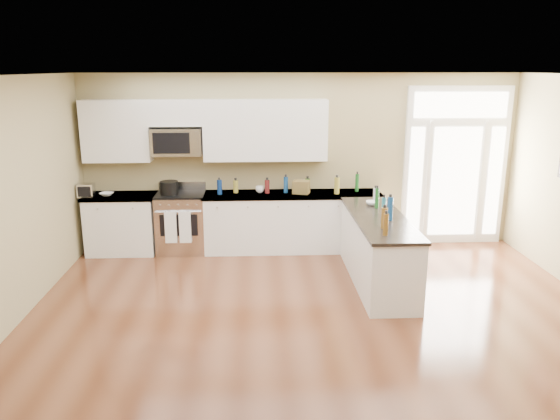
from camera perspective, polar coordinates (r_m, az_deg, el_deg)
name	(u,v)px	position (r m, az deg, el deg)	size (l,w,h in m)	color
ground	(332,370)	(5.61, 5.47, -16.30)	(8.00, 8.00, 0.00)	#582D18
room_shell	(337,201)	(4.95, 5.95, 0.90)	(8.00, 8.00, 8.00)	tan
back_cabinet_left	(122,225)	(9.05, -16.18, -1.56)	(1.10, 0.66, 0.94)	white
back_cabinet_right	(292,223)	(8.81, 1.24, -1.41)	(2.85, 0.66, 0.94)	white
peninsula_cabinet	(378,252)	(7.60, 10.16, -4.34)	(0.69, 2.32, 0.94)	white
upper_cabinet_left	(116,131)	(8.91, -16.72, 7.92)	(1.04, 0.33, 0.95)	white
upper_cabinet_right	(265,130)	(8.65, -1.54, 8.34)	(1.94, 0.33, 0.95)	white
upper_cabinet_short	(176,113)	(8.70, -10.82, 9.95)	(0.82, 0.33, 0.40)	white
microwave	(177,142)	(8.71, -10.72, 7.05)	(0.78, 0.41, 0.42)	silver
entry_door	(455,166)	(9.44, 17.82, 4.36)	(1.70, 0.10, 2.60)	white
kitchen_range	(182,222)	(8.86, -10.25, -1.27)	(0.76, 0.68, 1.08)	silver
stockpot	(169,187)	(8.72, -11.51, 2.34)	(0.29, 0.29, 0.22)	black
toaster_oven	(86,190)	(8.93, -19.61, 1.96)	(0.24, 0.19, 0.21)	silver
cardboard_box	(301,187)	(8.65, 2.24, 2.41)	(0.25, 0.18, 0.21)	brown
bowl_left	(107,194)	(8.93, -17.66, 1.59)	(0.20, 0.20, 0.05)	white
bowl_peninsula	(372,203)	(8.04, 9.63, 0.72)	(0.19, 0.19, 0.06)	white
cup_counter	(260,189)	(8.71, -2.12, 2.16)	(0.13, 0.13, 0.11)	white
counter_bottles	(326,195)	(8.04, 4.79, 1.58)	(2.40, 2.44, 0.31)	#19591E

